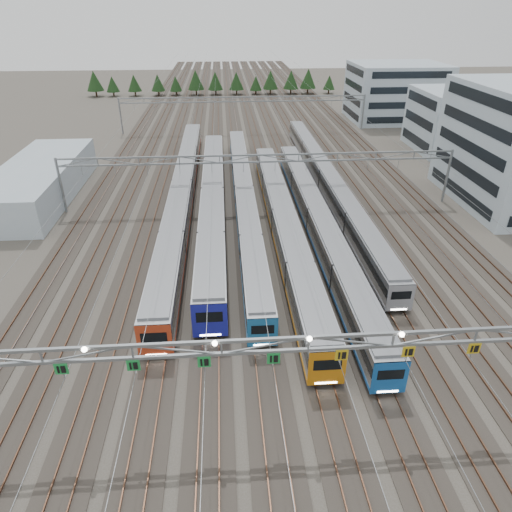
{
  "coord_description": "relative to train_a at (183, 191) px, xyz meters",
  "views": [
    {
      "loc": [
        -5.04,
        -22.62,
        26.56
      ],
      "look_at": [
        -2.03,
        18.63,
        3.5
      ],
      "focal_mm": 32.0,
      "sensor_mm": 36.0,
      "label": 1
    }
  ],
  "objects": [
    {
      "name": "ground",
      "position": [
        11.25,
        -41.59,
        -2.17
      ],
      "size": [
        400.0,
        400.0,
        0.0
      ],
      "primitive_type": "plane",
      "color": "#47423A",
      "rests_on": "ground"
    },
    {
      "name": "track_bed",
      "position": [
        11.25,
        58.41,
        -0.68
      ],
      "size": [
        54.0,
        260.0,
        5.42
      ],
      "color": "#2D2823",
      "rests_on": "ground"
    },
    {
      "name": "train_a",
      "position": [
        0.0,
        0.0,
        0.0
      ],
      "size": [
        2.95,
        68.99,
        3.84
      ],
      "color": "black",
      "rests_on": "ground"
    },
    {
      "name": "train_b",
      "position": [
        4.5,
        -4.27,
        0.14
      ],
      "size": [
        3.16,
        56.02,
        4.12
      ],
      "color": "black",
      "rests_on": "ground"
    },
    {
      "name": "train_c",
      "position": [
        9.0,
        -2.19,
        -0.19
      ],
      "size": [
        2.67,
        63.24,
        3.47
      ],
      "color": "black",
      "rests_on": "ground"
    },
    {
      "name": "train_d",
      "position": [
        13.5,
        -11.79,
        0.01
      ],
      "size": [
        2.96,
        53.84,
        3.86
      ],
      "color": "black",
      "rests_on": "ground"
    },
    {
      "name": "train_e",
      "position": [
        18.0,
        -11.46,
        -0.12
      ],
      "size": [
        2.77,
        56.88,
        3.6
      ],
      "color": "black",
      "rests_on": "ground"
    },
    {
      "name": "train_f",
      "position": [
        22.5,
        4.01,
        -0.2
      ],
      "size": [
        2.64,
        67.22,
        3.44
      ],
      "color": "black",
      "rests_on": "ground"
    },
    {
      "name": "gantry_near",
      "position": [
        11.2,
        -41.71,
        4.91
      ],
      "size": [
        56.36,
        0.61,
        8.08
      ],
      "color": "gray",
      "rests_on": "ground"
    },
    {
      "name": "gantry_mid",
      "position": [
        11.25,
        -1.59,
        4.21
      ],
      "size": [
        56.36,
        0.36,
        8.0
      ],
      "color": "gray",
      "rests_on": "ground"
    },
    {
      "name": "gantry_far",
      "position": [
        11.25,
        43.41,
        4.21
      ],
      "size": [
        56.36,
        0.36,
        8.0
      ],
      "color": "gray",
      "rests_on": "ground"
    },
    {
      "name": "depot_bldg_mid",
      "position": [
        52.29,
        25.71,
        3.65
      ],
      "size": [
        14.0,
        16.0,
        11.64
      ],
      "primitive_type": "cube",
      "color": "#A8BBC9",
      "rests_on": "ground"
    },
    {
      "name": "depot_bldg_north",
      "position": [
        50.09,
        53.49,
        4.57
      ],
      "size": [
        22.0,
        18.0,
        13.49
      ],
      "primitive_type": "cube",
      "color": "#A8BBC9",
      "rests_on": "ground"
    },
    {
      "name": "west_shed",
      "position": [
        -22.15,
        4.62,
        0.4
      ],
      "size": [
        10.0,
        30.0,
        5.14
      ],
      "primitive_type": "cube",
      "color": "#A8BBC9",
      "rests_on": "ground"
    },
    {
      "name": "treeline",
      "position": [
        4.05,
        92.38,
        2.06
      ],
      "size": [
        81.2,
        5.6,
        7.02
      ],
      "color": "#332114",
      "rests_on": "ground"
    }
  ]
}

